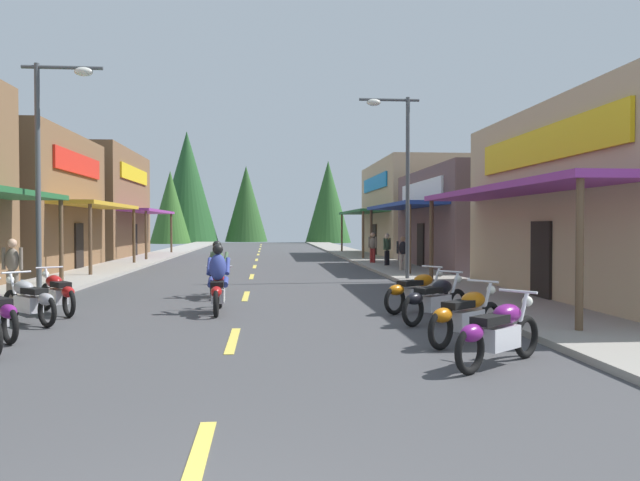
% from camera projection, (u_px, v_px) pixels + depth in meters
% --- Properties ---
extents(ground, '(10.31, 85.75, 0.10)m').
position_uv_depth(ground, '(255.00, 267.00, 30.75)').
color(ground, '#424244').
extents(sidewalk_left, '(2.57, 85.75, 0.12)m').
position_uv_depth(sidewalk_left, '(123.00, 265.00, 30.19)').
color(sidewalk_left, '#9E9991').
rests_on(sidewalk_left, ground).
extents(sidewalk_right, '(2.57, 85.75, 0.12)m').
position_uv_depth(sidewalk_right, '(382.00, 264.00, 31.30)').
color(sidewalk_right, gray).
rests_on(sidewalk_right, ground).
extents(centerline_dashes, '(0.16, 62.55, 0.01)m').
position_uv_depth(centerline_dashes, '(257.00, 260.00, 35.45)').
color(centerline_dashes, '#E0C64C').
rests_on(centerline_dashes, ground).
extents(storefront_left_middle, '(7.99, 9.08, 6.03)m').
position_uv_depth(storefront_left_middle, '(6.00, 202.00, 26.88)').
color(storefront_left_middle, brown).
rests_on(storefront_left_middle, ground).
extents(storefront_left_far, '(8.48, 10.58, 6.67)m').
position_uv_depth(storefront_left_far, '(80.00, 204.00, 38.39)').
color(storefront_left_far, brown).
rests_on(storefront_left_far, ground).
extents(storefront_right_middle, '(8.32, 10.19, 4.58)m').
position_uv_depth(storefront_right_middle, '(489.00, 219.00, 28.71)').
color(storefront_right_middle, brown).
rests_on(storefront_right_middle, ground).
extents(storefront_right_far, '(8.95, 11.66, 6.14)m').
position_uv_depth(storefront_right_far, '(428.00, 209.00, 40.83)').
color(storefront_right_far, tan).
rests_on(storefront_right_far, ground).
extents(streetlamp_left, '(2.13, 0.30, 6.34)m').
position_uv_depth(streetlamp_left, '(50.00, 146.00, 16.58)').
color(streetlamp_left, '#474C51').
rests_on(streetlamp_left, ground).
extents(streetlamp_right, '(2.13, 0.30, 6.51)m').
position_uv_depth(streetlamp_right, '(399.00, 163.00, 21.70)').
color(streetlamp_right, '#474C51').
rests_on(streetlamp_right, ground).
extents(motorcycle_parked_right_0, '(1.74, 1.41, 1.04)m').
position_uv_depth(motorcycle_parked_right_0, '(499.00, 332.00, 8.65)').
color(motorcycle_parked_right_0, black).
rests_on(motorcycle_parked_right_0, ground).
extents(motorcycle_parked_right_1, '(1.72, 1.44, 1.04)m').
position_uv_depth(motorcycle_parked_right_1, '(466.00, 315.00, 10.29)').
color(motorcycle_parked_right_1, black).
rests_on(motorcycle_parked_right_1, ground).
extents(motorcycle_parked_right_2, '(1.74, 1.40, 1.04)m').
position_uv_depth(motorcycle_parked_right_2, '(435.00, 299.00, 12.53)').
color(motorcycle_parked_right_2, black).
rests_on(motorcycle_parked_right_2, ground).
extents(motorcycle_parked_right_3, '(1.82, 1.29, 1.04)m').
position_uv_depth(motorcycle_parked_right_3, '(417.00, 291.00, 14.12)').
color(motorcycle_parked_right_3, black).
rests_on(motorcycle_parked_right_3, ground).
extents(motorcycle_parked_left_2, '(1.62, 1.55, 1.04)m').
position_uv_depth(motorcycle_parked_left_2, '(29.00, 300.00, 12.39)').
color(motorcycle_parked_left_2, black).
rests_on(motorcycle_parked_left_2, ground).
extents(motorcycle_parked_left_3, '(1.35, 1.78, 1.04)m').
position_uv_depth(motorcycle_parked_left_3, '(57.00, 292.00, 13.79)').
color(motorcycle_parked_left_3, black).
rests_on(motorcycle_parked_left_3, ground).
extents(rider_cruising_lead, '(0.60, 2.14, 1.57)m').
position_uv_depth(rider_cruising_lead, '(218.00, 284.00, 13.97)').
color(rider_cruising_lead, black).
rests_on(rider_cruising_lead, ground).
extents(rider_cruising_trailing, '(0.60, 2.14, 1.57)m').
position_uv_depth(rider_cruising_trailing, '(217.00, 274.00, 17.09)').
color(rider_cruising_trailing, black).
rests_on(rider_cruising_trailing, ground).
extents(pedestrian_by_shop, '(0.56, 0.31, 1.54)m').
position_uv_depth(pedestrian_by_shop, '(403.00, 252.00, 26.02)').
color(pedestrian_by_shop, '#B2A599').
rests_on(pedestrian_by_shop, ground).
extents(pedestrian_browsing, '(0.56, 0.34, 1.66)m').
position_uv_depth(pedestrian_browsing, '(12.00, 266.00, 15.52)').
color(pedestrian_browsing, '#726659').
rests_on(pedestrian_browsing, ground).
extents(pedestrian_waiting, '(0.44, 0.44, 1.62)m').
position_uv_depth(pedestrian_waiting, '(387.00, 248.00, 29.04)').
color(pedestrian_waiting, black).
rests_on(pedestrian_waiting, ground).
extents(pedestrian_strolling, '(0.42, 0.47, 1.64)m').
position_uv_depth(pedestrian_strolling, '(373.00, 246.00, 31.19)').
color(pedestrian_strolling, maroon).
rests_on(pedestrian_strolling, ground).
extents(treeline_backdrop, '(23.60, 12.52, 13.66)m').
position_uv_depth(treeline_backdrop, '(222.00, 195.00, 74.98)').
color(treeline_backdrop, '#305C23').
rests_on(treeline_backdrop, ground).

